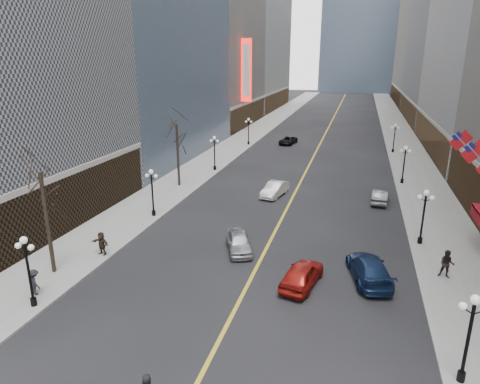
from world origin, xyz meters
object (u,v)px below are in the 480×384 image
Objects in this scene: streetlamp_west_2 at (214,149)px; streetlamp_west_1 at (152,188)px; streetlamp_east_1 at (424,211)px; car_nb_mid at (275,189)px; car_nb_near at (239,242)px; car_nb_far at (288,141)px; streetlamp_west_3 at (249,128)px; streetlamp_east_3 at (395,135)px; streetlamp_east_2 at (404,161)px; car_sb_mid at (302,274)px; car_sb_near at (369,269)px; car_sb_far at (380,196)px; streetlamp_west_0 at (28,264)px; streetlamp_east_0 at (470,330)px.

streetlamp_west_1 is at bearing -90.00° from streetlamp_west_2.
car_nb_mid is at bearing 145.69° from streetlamp_east_1.
car_nb_far is at bearing 71.67° from car_nb_near.
streetlamp_east_3 is at bearing 0.00° from streetlamp_west_3.
streetlamp_east_2 and streetlamp_west_1 have the same top height.
streetlamp_west_1 is 1.01× the size of car_nb_near.
streetlamp_east_1 reaches higher than car_sb_mid.
streetlamp_east_3 is at bearing 90.00° from streetlamp_east_2.
car_nb_far is at bearing 22.76° from streetlamp_west_3.
streetlamp_east_2 is at bearing 36.27° from car_nb_near.
streetlamp_west_2 reaches higher than car_sb_mid.
car_sb_far is at bearing -107.39° from car_sb_near.
car_nb_near is at bearing -78.92° from car_nb_mid.
car_sb_far is at bearing -109.60° from streetlamp_east_2.
streetlamp_west_0 is at bearing -154.42° from car_nb_near.
streetlamp_east_2 is 1.00× the size of streetlamp_west_2.
streetlamp_west_0 is 21.61m from car_sb_near.
streetlamp_east_0 is 1.01× the size of car_nb_near.
streetlamp_east_2 is 29.68m from streetlamp_west_3.
car_nb_near reaches higher than car_sb_far.
streetlamp_east_2 is at bearing 42.95° from car_nb_mid.
streetlamp_west_0 is 1.01× the size of car_nb_near.
streetlamp_east_3 is at bearing 65.59° from streetlamp_west_0.
streetlamp_east_2 is 1.00× the size of streetlamp_west_1.
car_sb_mid is (15.26, 7.03, -2.09)m from streetlamp_west_0.
streetlamp_west_2 reaches higher than car_nb_near.
car_sb_mid is (15.26, -26.97, -2.09)m from streetlamp_west_2.
streetlamp_east_2 reaches higher than car_sb_far.
streetlamp_east_2 is (0.00, 34.00, 0.00)m from streetlamp_east_0.
car_nb_mid is (9.80, 25.42, -2.13)m from streetlamp_west_0.
streetlamp_west_0 is at bearing -124.77° from streetlamp_east_2.
streetlamp_west_1 is 20.88m from car_sb_near.
streetlamp_west_2 and streetlamp_west_3 have the same top height.
streetlamp_west_2 is at bearing 90.00° from streetlamp_west_1.
streetlamp_east_0 reaches higher than car_nb_near.
car_nb_near is at bearing -76.55° from streetlamp_west_3.
streetlamp_east_1 is 0.95× the size of car_sb_mid.
streetlamp_west_3 is (0.00, 36.00, 0.00)m from streetlamp_west_1.
streetlamp_west_3 is (0.00, 18.00, 0.00)m from streetlamp_west_2.
streetlamp_west_1 is 18.00m from streetlamp_west_2.
streetlamp_west_2 reaches higher than car_nb_mid.
streetlamp_west_2 is 13.20m from car_nb_mid.
streetlamp_east_1 is 14.83m from car_nb_near.
streetlamp_west_0 is (-23.60, -34.00, 0.00)m from streetlamp_east_2.
car_nb_near is 0.95× the size of car_nb_mid.
streetlamp_west_3 reaches higher than car_sb_near.
streetlamp_east_2 reaches higher than car_nb_near.
streetlamp_west_0 reaches higher than car_nb_far.
streetlamp_east_2 is 26.99m from car_nb_far.
car_nb_near is (-13.80, 11.01, -2.14)m from streetlamp_east_0.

